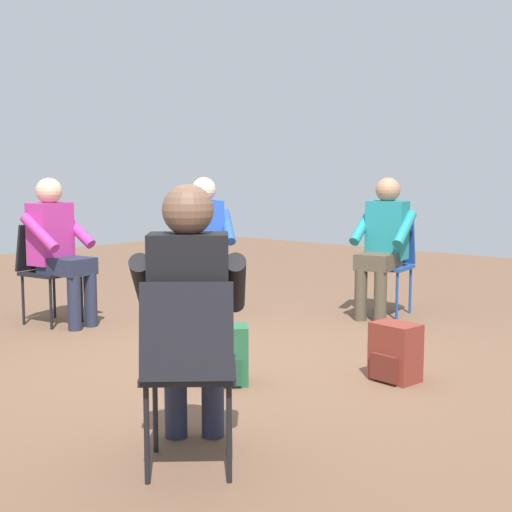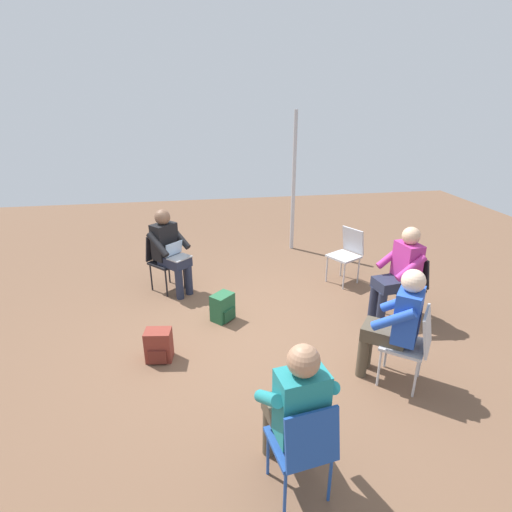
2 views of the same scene
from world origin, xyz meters
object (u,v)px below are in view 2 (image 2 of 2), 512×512
Objects in this scene: chair_north at (409,282)px; person_in_magenta at (400,269)px; person_in_teal at (295,404)px; person_with_laptop at (169,248)px; person_in_blue at (397,320)px; chair_southwest at (163,258)px; backpack_near_laptop_user at (159,347)px; chair_northwest at (347,252)px; chair_northeast at (412,342)px; backpack_by_empty_chair at (223,309)px; chair_east at (304,444)px.

person_in_magenta is at bearing 90.00° from chair_north.
person_with_laptop is at bearing 97.63° from person_in_teal.
person_in_blue is 1.58m from person_in_teal.
person_with_laptop reaches higher than chair_north.
chair_southwest is 2.36× the size of backpack_near_laptop_user.
person_in_blue is at bearing 141.04° from chair_northwest.
chair_northeast is 1.33m from person_in_magenta.
backpack_by_empty_chair is (-0.30, -2.37, -0.34)m from chair_north.
person_in_teal is at bearing 123.94° from chair_northwest.
chair_east and chair_northwest have the same top height.
person_with_laptop reaches higher than backpack_by_empty_chair.
backpack_by_empty_chair is (-1.45, -1.59, -0.54)m from person_in_blue.
person_in_magenta is at bearing 97.81° from backpack_near_laptop_user.
person_in_magenta is 3.44× the size of backpack_by_empty_chair.
person_with_laptop is (-1.24, -3.04, 0.20)m from chair_north.
chair_northwest and chair_southwest have the same top height.
person_in_magenta is 3.44× the size of backpack_near_laptop_user.
person_in_blue is (-1.12, 1.24, 0.20)m from chair_east.
backpack_by_empty_chair is (-1.55, -1.72, -0.34)m from chair_northeast.
backpack_near_laptop_user is (0.43, -3.13, -0.34)m from chair_north.
chair_northeast is at bearing 91.08° from chair_southwest.
chair_northwest is 2.34m from person_in_blue.
chair_east is 1.00× the size of chair_northwest.
backpack_by_empty_chair is at bearing 134.00° from backpack_near_laptop_user.
chair_northwest is 2.20m from backpack_by_empty_chair.
chair_southwest is 0.26m from person_with_laptop.
backpack_near_laptop_user is (1.79, 0.02, -0.34)m from chair_southwest.
chair_southwest is at bearing 56.98° from person_in_magenta.
chair_north is 1.41m from chair_northeast.
chair_east is 1.68m from person_in_blue.
chair_north is 3.44m from chair_southwest.
person_in_magenta is at bearing 112.44° from chair_southwest.
chair_northwest reaches higher than backpack_by_empty_chair.
chair_north is 2.36× the size of backpack_by_empty_chair.
backpack_by_empty_chair is (0.85, -2.00, -0.34)m from chair_northwest.
person_in_blue reaches higher than backpack_near_laptop_user.
person_with_laptop is 1.00× the size of person_in_magenta.
chair_north is at bearing 3.35° from person_in_blue.
chair_northwest is 0.69× the size of person_in_teal.
person_in_blue is 3.44× the size of backpack_near_laptop_user.
person_in_blue is (1.12, -0.62, 0.00)m from person_in_magenta.
person_in_blue is 2.51m from backpack_near_laptop_user.
chair_east is at bearing 132.11° from person_in_magenta.
chair_east is 3.79m from chair_northwest.
person_in_blue is 3.44× the size of backpack_by_empty_chair.
backpack_by_empty_chair is (-0.33, -2.21, -0.54)m from person_in_magenta.
chair_north is at bearing 97.83° from backpack_near_laptop_user.
chair_southwest is 0.69× the size of person_with_laptop.
person_in_teal is (3.33, 0.99, 0.00)m from person_with_laptop.
chair_east is 0.26m from person_in_teal.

